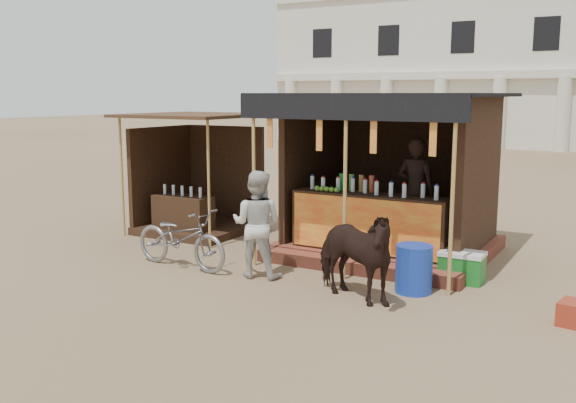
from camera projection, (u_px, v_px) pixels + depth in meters
The scene contains 9 objects.
ground at pixel (231, 297), 8.86m from camera, with size 120.00×120.00×0.00m, color #846B4C.
main_stall at pixel (390, 196), 11.07m from camera, with size 3.60×3.61×2.78m.
secondary_stall at pixel (193, 189), 13.04m from camera, with size 2.40×2.40×2.38m.
cow at pixel (352, 254), 8.59m from camera, with size 0.69×1.52×1.28m, color black.
motorbike at pixel (181, 238), 10.27m from camera, with size 0.64×1.84×0.97m, color gray.
bystander at pixel (257, 224), 9.70m from camera, with size 0.80×0.62×1.64m, color beige.
blue_barrel at pixel (414, 269), 9.00m from camera, with size 0.52×0.52×0.68m, color #1635A7.
cooler at pixel (462, 267), 9.52m from camera, with size 0.64×0.45×0.46m.
background_building at pixel (515, 71), 34.81m from camera, with size 26.00×7.45×8.18m.
Camera 1 is at (4.92, -7.00, 2.77)m, focal length 40.00 mm.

